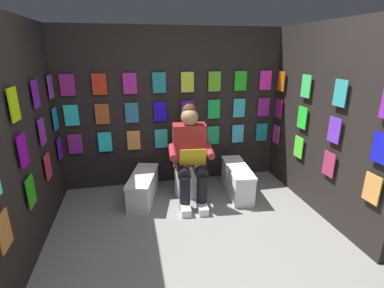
{
  "coord_description": "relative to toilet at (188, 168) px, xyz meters",
  "views": [
    {
      "loc": [
        0.57,
        1.66,
        1.8
      ],
      "look_at": [
        -0.05,
        -1.15,
        0.85
      ],
      "focal_mm": 26.77,
      "sensor_mm": 36.0,
      "label": 1
    }
  ],
  "objects": [
    {
      "name": "display_wall_back",
      "position": [
        0.13,
        -0.4,
        0.72
      ],
      "size": [
        3.05,
        0.14,
        2.09
      ],
      "color": "black",
      "rests_on": "ground"
    },
    {
      "name": "display_wall_left",
      "position": [
        -1.4,
        0.69,
        0.72
      ],
      "size": [
        0.14,
        2.09,
        2.09
      ],
      "color": "black",
      "rests_on": "ground"
    },
    {
      "name": "display_wall_right",
      "position": [
        1.65,
        0.69,
        0.72
      ],
      "size": [
        0.14,
        2.09,
        2.09
      ],
      "color": "black",
      "rests_on": "ground"
    },
    {
      "name": "toilet",
      "position": [
        0.0,
        0.0,
        0.0
      ],
      "size": [
        0.42,
        0.57,
        0.77
      ],
      "rotation": [
        0.0,
        0.0,
        -0.09
      ],
      "color": "white",
      "rests_on": "ground"
    },
    {
      "name": "person_reading",
      "position": [
        0.02,
        0.23,
        0.27
      ],
      "size": [
        0.55,
        0.71,
        1.19
      ],
      "rotation": [
        0.0,
        0.0,
        -0.09
      ],
      "color": "maroon",
      "rests_on": "ground"
    },
    {
      "name": "comic_longbox_near",
      "position": [
        -0.6,
        0.22,
        -0.13
      ],
      "size": [
        0.34,
        0.82,
        0.38
      ],
      "rotation": [
        0.0,
        0.0,
        -0.1
      ],
      "color": "white",
      "rests_on": "ground"
    },
    {
      "name": "comic_longbox_far",
      "position": [
        0.6,
        0.13,
        -0.15
      ],
      "size": [
        0.46,
        0.81,
        0.34
      ],
      "rotation": [
        0.0,
        0.0,
        -0.26
      ],
      "color": "silver",
      "rests_on": "ground"
    }
  ]
}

